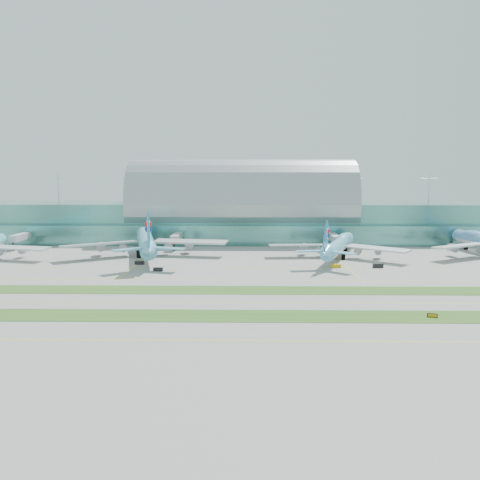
{
  "coord_description": "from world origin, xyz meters",
  "views": [
    {
      "loc": [
        3.8,
        -158.95,
        35.58
      ],
      "look_at": [
        0.0,
        55.0,
        9.0
      ],
      "focal_mm": 40.0,
      "sensor_mm": 36.0,
      "label": 1
    }
  ],
  "objects_px": {
    "terminal": "(242,214)",
    "taxiway_sign_east": "(432,315)",
    "airliner_c": "(339,245)",
    "airliner_b": "(146,240)"
  },
  "relations": [
    {
      "from": "airliner_c",
      "to": "terminal",
      "type": "bearing_deg",
      "value": 141.94
    },
    {
      "from": "airliner_c",
      "to": "taxiway_sign_east",
      "type": "height_order",
      "value": "airliner_c"
    },
    {
      "from": "airliner_b",
      "to": "taxiway_sign_east",
      "type": "distance_m",
      "value": 134.25
    },
    {
      "from": "terminal",
      "to": "taxiway_sign_east",
      "type": "height_order",
      "value": "terminal"
    },
    {
      "from": "airliner_c",
      "to": "taxiway_sign_east",
      "type": "relative_size",
      "value": 27.13
    },
    {
      "from": "airliner_b",
      "to": "taxiway_sign_east",
      "type": "bearing_deg",
      "value": -60.2
    },
    {
      "from": "terminal",
      "to": "airliner_c",
      "type": "distance_m",
      "value": 75.61
    },
    {
      "from": "taxiway_sign_east",
      "to": "airliner_c",
      "type": "bearing_deg",
      "value": 113.6
    },
    {
      "from": "terminal",
      "to": "taxiway_sign_east",
      "type": "xyz_separation_m",
      "value": [
        49.44,
        -157.28,
        -13.71
      ]
    },
    {
      "from": "taxiway_sign_east",
      "to": "terminal",
      "type": "bearing_deg",
      "value": 126.37
    }
  ]
}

